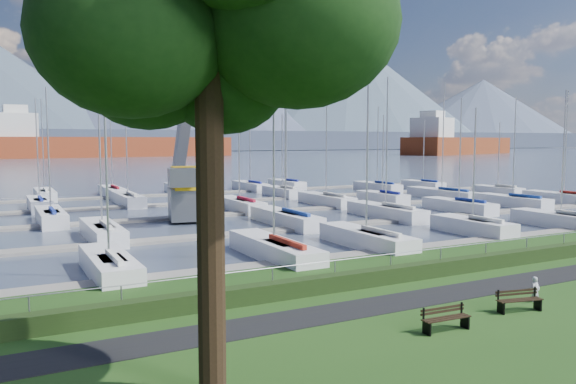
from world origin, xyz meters
TOP-DOWN VIEW (x-y plane):
  - path at (0.00, -3.00)m, footprint 160.00×2.00m
  - water at (0.00, 260.00)m, footprint 800.00×540.00m
  - hedge at (0.00, -0.40)m, footprint 80.00×0.70m
  - fence at (0.00, 0.00)m, footprint 80.00×0.04m
  - foothill at (0.00, 330.00)m, footprint 900.00×80.00m
  - mountains at (7.35, 404.62)m, footprint 1190.00×360.00m
  - docks at (0.00, 26.00)m, footprint 90.00×41.60m
  - bench_left at (-3.68, -6.36)m, footprint 1.82×0.52m
  - bench_right at (0.27, -6.02)m, footprint 1.85×0.79m
  - person at (1.87, -5.46)m, footprint 0.44×0.31m
  - crane at (-2.43, 25.05)m, footprint 4.74×13.38m
  - cargo_ship_mid at (19.92, 209.84)m, footprint 97.12×22.23m
  - cargo_ship_east at (174.76, 176.81)m, footprint 77.23×41.76m
  - sailboat_fleet at (-0.90, 28.30)m, footprint 75.07×49.61m

SIDE VIEW (x-z plane):
  - water at x=0.00m, z-range -0.50..-0.30m
  - docks at x=0.00m, z-range -0.34..-0.09m
  - path at x=0.00m, z-range -0.01..0.03m
  - hedge at x=0.00m, z-range 0.00..0.70m
  - bench_left at x=-3.68m, z-range -0.01..0.84m
  - bench_right at x=0.27m, z-range -0.01..0.84m
  - person at x=1.87m, z-range 0.00..1.16m
  - fence at x=0.00m, z-range 1.18..1.22m
  - cargo_ship_mid at x=19.92m, z-range -7.18..14.32m
  - cargo_ship_east at x=174.76m, z-range -6.93..14.57m
  - crane at x=-2.43m, z-range -5.85..16.50m
  - sailboat_fleet at x=-0.90m, z-range -1.25..11.95m
  - foothill at x=0.00m, z-range 0.00..12.00m
  - mountains at x=7.35m, z-range -10.82..104.18m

